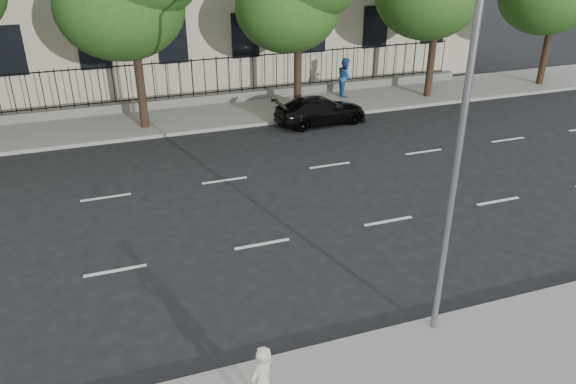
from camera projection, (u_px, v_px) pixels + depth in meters
name	position (u px, v px, depth m)	size (l,w,h in m)	color
ground	(292.00, 295.00, 13.70)	(120.00, 120.00, 0.00)	black
far_sidewalk	(188.00, 118.00, 25.51)	(60.00, 4.00, 0.15)	gray
lane_markings	(241.00, 209.00, 17.71)	(49.60, 4.62, 0.01)	silver
iron_fence	(181.00, 95.00, 26.70)	(30.00, 0.50, 2.20)	slate
street_light	(448.00, 101.00, 10.67)	(0.25, 3.32, 8.05)	slate
black_sedan	(321.00, 110.00, 24.76)	(1.69, 4.15, 1.21)	black
woman_near	(262.00, 382.00, 9.88)	(0.57, 0.37, 1.56)	beige
pedestrian_far	(345.00, 77.00, 27.95)	(0.92, 0.72, 1.90)	#255392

